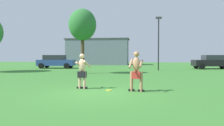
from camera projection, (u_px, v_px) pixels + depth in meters
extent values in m
plane|color=#38752D|center=(96.00, 93.00, 8.74)|extent=(80.00, 80.00, 0.00)
cube|color=black|center=(141.00, 91.00, 9.02)|extent=(0.28, 0.15, 0.09)
cylinder|color=tan|center=(141.00, 82.00, 9.01)|extent=(0.13, 0.13, 0.85)
cube|color=black|center=(132.00, 90.00, 9.14)|extent=(0.28, 0.15, 0.09)
cylinder|color=tan|center=(132.00, 81.00, 9.13)|extent=(0.13, 0.13, 0.85)
cube|color=red|center=(136.00, 75.00, 9.06)|extent=(0.38, 0.30, 0.31)
ellipsoid|color=tan|center=(136.00, 64.00, 9.04)|extent=(0.36, 0.27, 0.61)
cylinder|color=tan|center=(141.00, 64.00, 8.88)|extent=(0.19, 0.57, 0.32)
cylinder|color=tan|center=(131.00, 64.00, 9.01)|extent=(0.18, 0.54, 0.40)
sphere|color=tan|center=(136.00, 54.00, 9.03)|extent=(0.23, 0.23, 0.23)
cone|color=orange|center=(136.00, 53.00, 9.02)|extent=(0.29, 0.29, 0.13)
cube|color=black|center=(80.00, 88.00, 9.87)|extent=(0.28, 0.15, 0.09)
cylinder|color=#E0AD89|center=(80.00, 80.00, 9.86)|extent=(0.13, 0.13, 0.80)
cube|color=black|center=(85.00, 88.00, 9.80)|extent=(0.28, 0.15, 0.09)
cylinder|color=#E0AD89|center=(85.00, 80.00, 9.79)|extent=(0.13, 0.13, 0.80)
cube|color=black|center=(82.00, 74.00, 9.82)|extent=(0.40, 0.30, 0.29)
ellipsoid|color=#E0AD89|center=(82.00, 65.00, 9.80)|extent=(0.38, 0.28, 0.58)
cylinder|color=#E0AD89|center=(78.00, 64.00, 9.96)|extent=(0.15, 0.56, 0.27)
cylinder|color=#E0AD89|center=(88.00, 64.00, 9.83)|extent=(0.30, 0.51, 0.36)
sphere|color=#E0AD89|center=(82.00, 56.00, 9.79)|extent=(0.22, 0.22, 0.22)
cylinder|color=yellow|center=(109.00, 90.00, 9.31)|extent=(0.26, 0.26, 0.03)
cube|color=black|center=(212.00, 63.00, 24.41)|extent=(4.45, 2.18, 0.70)
cube|color=#282D33|center=(214.00, 57.00, 24.38)|extent=(2.54, 1.80, 0.56)
cylinder|color=black|center=(202.00, 66.00, 23.58)|extent=(0.66, 0.28, 0.64)
cylinder|color=black|center=(196.00, 66.00, 25.38)|extent=(0.66, 0.28, 0.64)
cylinder|color=black|center=(222.00, 66.00, 25.26)|extent=(0.66, 0.28, 0.64)
cube|color=#2D478C|center=(56.00, 63.00, 25.66)|extent=(4.41, 2.07, 0.70)
cube|color=#282D33|center=(55.00, 57.00, 25.65)|extent=(2.50, 1.74, 0.56)
cylinder|color=black|center=(71.00, 65.00, 26.47)|extent=(0.65, 0.26, 0.64)
cylinder|color=black|center=(67.00, 66.00, 24.68)|extent=(0.65, 0.26, 0.64)
cylinder|color=black|center=(47.00, 65.00, 26.67)|extent=(0.65, 0.26, 0.64)
cylinder|color=black|center=(41.00, 66.00, 24.88)|extent=(0.65, 0.26, 0.64)
cylinder|color=black|center=(158.00, 45.00, 21.83)|extent=(0.12, 0.12, 5.20)
cube|color=#333338|center=(159.00, 18.00, 21.74)|extent=(0.60, 0.24, 0.20)
cube|color=slate|center=(98.00, 52.00, 35.77)|extent=(9.99, 4.03, 4.13)
cube|color=#3F3F44|center=(98.00, 39.00, 35.69)|extent=(10.39, 4.19, 0.16)
cylinder|color=#4C3823|center=(83.00, 55.00, 18.11)|extent=(0.28, 0.28, 3.19)
ellipsoid|color=#2D7033|center=(82.00, 25.00, 18.02)|extent=(2.33, 2.33, 2.66)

